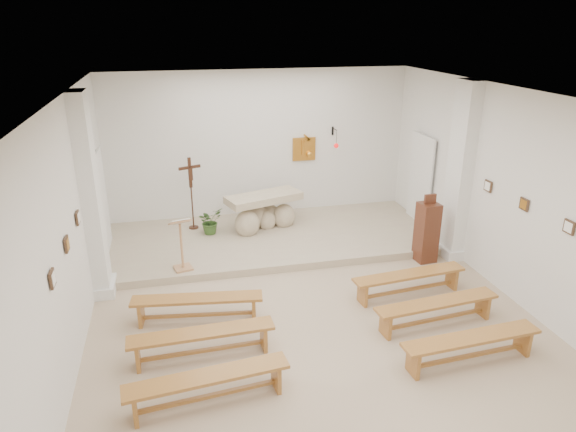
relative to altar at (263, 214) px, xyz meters
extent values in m
cube|color=tan|center=(0.13, -3.97, -0.48)|extent=(7.00, 10.00, 0.00)
cube|color=silver|center=(-3.36, -3.97, 1.27)|extent=(0.02, 10.00, 3.50)
cube|color=silver|center=(3.62, -3.97, 1.27)|extent=(0.02, 10.00, 3.50)
cube|color=silver|center=(0.13, 1.02, 1.27)|extent=(7.00, 0.02, 3.50)
cube|color=silver|center=(0.13, -3.97, 3.01)|extent=(7.00, 10.00, 0.02)
cube|color=tan|center=(0.13, -0.47, -0.40)|extent=(6.98, 3.00, 0.15)
cube|color=white|center=(-3.24, -1.97, 1.27)|extent=(0.26, 0.55, 3.50)
cube|color=white|center=(3.50, -1.97, 1.27)|extent=(0.26, 0.55, 3.50)
cube|color=gold|center=(1.18, 0.99, 1.17)|extent=(0.55, 0.04, 0.55)
cube|color=black|center=(1.88, 1.00, 1.57)|extent=(0.04, 0.02, 0.20)
cylinder|color=black|center=(1.88, 0.85, 1.64)|extent=(0.02, 0.30, 0.02)
cylinder|color=black|center=(1.88, 0.70, 1.47)|extent=(0.01, 0.01, 0.34)
sphere|color=red|center=(1.88, 0.70, 1.28)|extent=(0.11, 0.11, 0.11)
cube|color=#442E1E|center=(-3.34, -4.77, 1.24)|extent=(0.03, 0.20, 0.20)
cube|color=#442E1E|center=(-3.34, -3.77, 1.24)|extent=(0.03, 0.20, 0.20)
cube|color=#442E1E|center=(-3.34, -2.77, 1.24)|extent=(0.03, 0.20, 0.20)
cube|color=#442E1E|center=(3.60, -4.77, 1.24)|extent=(0.03, 0.20, 0.20)
cube|color=#442E1E|center=(3.60, -3.77, 1.24)|extent=(0.03, 0.20, 0.20)
cube|color=#442E1E|center=(3.60, -2.77, 1.24)|extent=(0.03, 0.20, 0.20)
cube|color=silver|center=(-3.30, -1.27, -0.21)|extent=(0.10, 0.85, 0.52)
cube|color=silver|center=(3.56, -1.27, -0.21)|extent=(0.10, 0.85, 0.52)
ellipsoid|color=#C3B395|center=(-0.41, -0.27, -0.10)|extent=(0.54, 0.46, 0.61)
ellipsoid|color=#C3B395|center=(0.48, 0.04, -0.12)|extent=(0.50, 0.43, 0.57)
ellipsoid|color=#C3B395|center=(-0.16, 0.12, -0.08)|extent=(0.57, 0.49, 0.54)
ellipsoid|color=#C3B395|center=(0.19, 0.20, -0.13)|extent=(0.47, 0.40, 0.50)
ellipsoid|color=#C3B395|center=(0.08, -0.02, -0.16)|extent=(0.39, 0.34, 0.47)
cube|color=#C3B395|center=(0.02, 0.01, 0.37)|extent=(1.78, 1.12, 0.16)
cube|color=tan|center=(-1.84, -1.67, -0.31)|extent=(0.38, 0.38, 0.04)
cylinder|color=tan|center=(-1.84, -1.67, 0.12)|extent=(0.05, 0.05, 0.90)
cube|color=tan|center=(-1.84, -1.68, 0.62)|extent=(0.43, 0.35, 0.15)
cube|color=white|center=(-1.83, -1.72, 0.66)|extent=(0.37, 0.29, 0.12)
cylinder|color=#3E2313|center=(-1.53, 0.33, -0.32)|extent=(0.21, 0.21, 0.03)
cylinder|color=#3E2313|center=(-1.53, 0.33, 0.16)|extent=(0.03, 0.03, 0.98)
cube|color=#3E2313|center=(-1.53, 0.33, 0.96)|extent=(0.07, 0.06, 0.66)
cube|color=#3E2313|center=(-1.53, 0.33, 1.07)|extent=(0.47, 0.21, 0.06)
cube|color=#3E2313|center=(-1.52, 0.31, 0.93)|extent=(0.10, 0.06, 0.28)
imported|color=#305321|center=(-1.19, -0.05, -0.04)|extent=(0.68, 0.66, 0.57)
cube|color=#502416|center=(2.88, -2.07, 0.12)|extent=(0.40, 0.40, 1.20)
cube|color=#502416|center=(2.88, -2.07, 0.81)|extent=(0.24, 0.07, 0.20)
cube|color=#AB6D31|center=(-1.68, -3.29, -0.07)|extent=(2.07, 0.60, 0.05)
cube|color=#AB6D31|center=(-2.55, -3.17, -0.28)|extent=(0.10, 0.30, 0.39)
cube|color=#AB6D31|center=(-0.80, -3.42, -0.28)|extent=(0.10, 0.30, 0.39)
cube|color=#AB6D31|center=(-1.68, -3.29, -0.37)|extent=(1.71, 0.29, 0.05)
cube|color=#AB6D31|center=(1.94, -3.29, -0.07)|extent=(2.07, 0.53, 0.05)
cube|color=#AB6D31|center=(1.06, -3.38, -0.28)|extent=(0.09, 0.30, 0.39)
cube|color=#AB6D31|center=(2.82, -3.21, -0.28)|extent=(0.09, 0.30, 0.39)
cube|color=#AB6D31|center=(1.94, -3.29, -0.37)|extent=(1.72, 0.23, 0.05)
cube|color=#AB6D31|center=(-1.68, -4.26, -0.07)|extent=(2.06, 0.39, 0.05)
cube|color=#AB6D31|center=(-2.56, -4.29, -0.28)|extent=(0.06, 0.30, 0.39)
cube|color=#AB6D31|center=(-0.79, -4.24, -0.28)|extent=(0.06, 0.30, 0.39)
cube|color=#AB6D31|center=(-1.68, -4.26, -0.37)|extent=(1.72, 0.11, 0.05)
cube|color=#AB6D31|center=(1.94, -4.26, -0.07)|extent=(2.07, 0.53, 0.05)
cube|color=#AB6D31|center=(1.06, -4.35, -0.28)|extent=(0.08, 0.30, 0.39)
cube|color=#AB6D31|center=(2.82, -4.18, -0.28)|extent=(0.08, 0.30, 0.39)
cube|color=#AB6D31|center=(1.94, -4.26, -0.37)|extent=(1.72, 0.23, 0.05)
cube|color=#AB6D31|center=(-1.68, -5.23, -0.07)|extent=(2.07, 0.54, 0.05)
cube|color=#AB6D31|center=(-2.55, -5.33, -0.28)|extent=(0.09, 0.30, 0.39)
cube|color=#AB6D31|center=(-0.80, -5.14, -0.28)|extent=(0.09, 0.30, 0.39)
cube|color=#AB6D31|center=(-1.68, -5.23, -0.37)|extent=(1.72, 0.24, 0.05)
cube|color=#AB6D31|center=(1.94, -5.23, -0.07)|extent=(2.06, 0.45, 0.05)
cube|color=#AB6D31|center=(1.06, -5.29, -0.28)|extent=(0.07, 0.30, 0.39)
cube|color=#AB6D31|center=(2.83, -5.18, -0.28)|extent=(0.07, 0.30, 0.39)
cube|color=#AB6D31|center=(1.94, -5.23, -0.37)|extent=(1.72, 0.16, 0.05)
camera|label=1|loc=(-1.89, -10.49, 4.02)|focal=32.00mm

